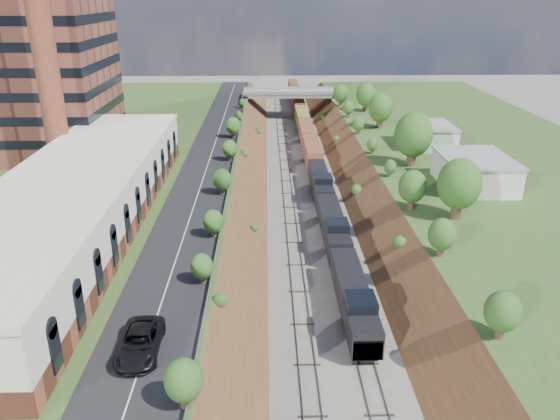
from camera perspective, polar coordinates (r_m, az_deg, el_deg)
The scene contains 17 objects.
platform_left at distance 90.07m, azimuth -18.80°, elevation 2.31°, with size 44.00×180.00×5.00m, color #345924.
platform_right at distance 94.36m, azimuth 23.09°, elevation 2.57°, with size 44.00×180.00×5.00m, color #345924.
embankment_left at distance 86.93m, azimuth -4.63°, elevation 0.99°, with size 7.07×180.00×7.07m, color brown.
embankment_right at distance 88.43m, azimuth 9.76°, elevation 1.11°, with size 7.07×180.00×7.07m, color brown.
rail_left_track at distance 86.82m, azimuth 0.91°, elevation 1.10°, with size 1.58×180.00×0.18m, color gray.
rail_right_track at distance 87.17m, azimuth 4.33°, elevation 1.13°, with size 1.58×180.00×0.18m, color gray.
road at distance 85.65m, azimuth -7.74°, elevation 4.12°, with size 8.00×180.00×0.10m, color black.
guardrail at distance 84.96m, azimuth -5.02°, elevation 4.44°, with size 0.10×171.00×0.70m.
commercial_building at distance 66.92m, azimuth -20.53°, elevation 0.94°, with size 14.30×62.30×7.00m.
smokestack at distance 82.99m, azimuth -23.59°, elevation 16.10°, with size 3.20×3.20×40.00m, color brown.
overpass at distance 145.59m, azimuth 0.98°, elevation 11.55°, with size 24.50×8.30×7.40m.
white_building_near at distance 82.37m, azimuth 19.67°, elevation 3.73°, with size 9.00×12.00×4.00m, color silver.
white_building_far at distance 102.32m, azimuth 15.22°, elevation 7.48°, with size 8.00×10.00×3.60m, color silver.
tree_right_large at distance 68.74m, azimuth 18.22°, elevation 2.55°, with size 5.25×5.25×7.61m.
tree_left_crest at distance 47.84m, azimuth -8.28°, elevation -8.16°, with size 2.45×2.45×3.55m.
freight_train at distance 118.30m, azimuth 2.82°, elevation 7.92°, with size 2.84×145.16×4.55m.
suv at distance 43.92m, azimuth -14.44°, elevation -13.26°, with size 3.04×6.60×1.83m, color black.
Camera 1 is at (-5.99, -21.16, 30.72)m, focal length 35.00 mm.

